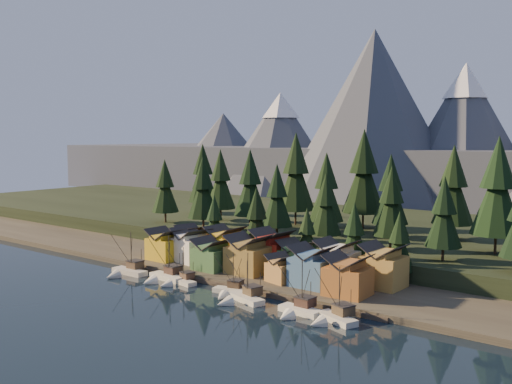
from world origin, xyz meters
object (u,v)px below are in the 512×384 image
Objects in this scene: boat_2 at (178,277)px; house_front_0 at (165,243)px; boat_1 at (163,271)px; house_back_0 at (192,240)px; boat_4 at (241,292)px; house_back_1 at (225,243)px; boat_3 at (230,286)px; boat_5 at (297,303)px; house_front_1 at (191,244)px; boat_0 at (126,266)px; boat_6 at (333,310)px.

house_front_0 reaches higher than boat_2.
house_back_0 is (-10.98, 21.64, 3.72)m from boat_1.
house_front_0 is (-12.82, 12.75, 3.73)m from boat_1.
house_back_1 is at bearing 153.05° from boat_4.
house_back_1 reaches higher than boat_3.
house_back_0 is at bearing 159.37° from boat_5.
house_front_0 is at bearing -152.70° from house_back_1.
house_front_1 is at bearing 167.57° from boat_4.
boat_1 reaches higher than boat_5.
boat_4 is 43.19m from house_front_0.
house_front_0 is (-40.22, 15.27, 3.89)m from boat_4.
boat_0 is 12.36m from boat_1.
house_back_0 is (1.85, 8.89, -0.01)m from house_front_0.
boat_2 is at bearing -169.69° from boat_4.
boat_3 is 1.07× the size of house_back_1.
house_back_1 is (-2.81, 21.00, 4.88)m from boat_2.
house_front_0 is at bearing 91.88° from boat_0.
house_back_1 reaches higher than house_front_1.
house_back_1 is (14.89, 22.76, 4.36)m from boat_0.
boat_4 is at bearing -19.44° from house_front_0.
boat_2 is at bearing -82.57° from house_back_1.
boat_3 is at bearing 175.33° from boat_5.
boat_0 reaches higher than boat_6.
house_back_0 is (-61.47, 24.08, 3.66)m from boat_6.
boat_0 is 1.26× the size of house_back_1.
boat_3 is at bearing 3.60° from boat_0.
house_front_1 is 9.55m from house_back_1.
boat_1 is 50.56m from boat_6.
boat_6 is 1.23× the size of house_back_1.
boat_0 is 17.79m from boat_2.
boat_4 is (39.60, -0.58, -0.13)m from boat_0.
house_back_1 is at bearing 174.42° from boat_6.
house_front_0 is 0.87× the size of house_front_1.
boat_3 is at bearing -19.82° from house_front_1.
boat_2 is at bearing 2.59° from boat_1.
boat_3 is 20.82m from boat_5.
boat_0 is 1.39× the size of house_front_0.
house_front_1 reaches higher than house_front_0.
house_front_0 is (-55.07, 15.33, 3.66)m from boat_5.
boat_2 is 0.98× the size of house_front_1.
boat_3 is at bearing 12.65° from boat_2.
house_back_0 is 13.69m from house_back_1.
boat_2 is 0.95× the size of boat_3.
house_front_1 reaches higher than boat_2.
boat_0 is at bearing -164.09° from boat_2.
house_back_1 is at bearing 56.29° from boat_0.
boat_5 is at bearing -19.74° from boat_3.
boat_0 is 33.96m from boat_3.
boat_4 is at bearing 4.15° from boat_2.
boat_3 is 1.13× the size of house_back_0.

